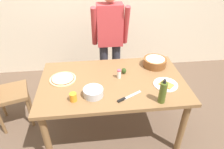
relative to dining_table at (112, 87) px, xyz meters
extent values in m
plane|color=brown|center=(0.00, 0.00, -0.67)|extent=(8.00, 8.00, 0.00)
cube|color=brown|center=(0.00, 0.00, 0.07)|extent=(1.60, 0.96, 0.04)
cylinder|color=brown|center=(-0.72, -0.40, -0.31)|extent=(0.07, 0.07, 0.72)
cylinder|color=brown|center=(0.72, -0.40, -0.31)|extent=(0.07, 0.07, 0.72)
cylinder|color=brown|center=(-0.72, 0.40, -0.31)|extent=(0.07, 0.07, 0.72)
cylinder|color=brown|center=(0.72, 0.40, -0.31)|extent=(0.07, 0.07, 0.72)
cylinder|color=#2D2D38|center=(-0.04, 0.76, -0.24)|extent=(0.12, 0.12, 0.85)
cylinder|color=#2D2D38|center=(0.14, 0.76, -0.24)|extent=(0.12, 0.12, 0.85)
cube|color=#B7383D|center=(0.05, 0.76, 0.46)|extent=(0.34, 0.20, 0.55)
cylinder|color=#B7383D|center=(-0.16, 0.71, 0.46)|extent=(0.07, 0.21, 0.55)
cylinder|color=#B7383D|center=(0.26, 0.71, 0.46)|extent=(0.07, 0.21, 0.55)
cube|color=brown|center=(-1.25, 0.28, -0.19)|extent=(0.50, 0.50, 0.05)
cylinder|color=brown|center=(-1.04, 0.16, -0.44)|extent=(0.04, 0.04, 0.45)
cylinder|color=brown|center=(-1.13, 0.49, -0.44)|extent=(0.04, 0.04, 0.45)
cylinder|color=brown|center=(-1.37, 0.07, -0.44)|extent=(0.04, 0.04, 0.45)
cylinder|color=brown|center=(-1.46, 0.39, -0.44)|extent=(0.04, 0.04, 0.45)
cylinder|color=beige|center=(-0.55, 0.09, 0.10)|extent=(0.29, 0.29, 0.01)
cylinder|color=#B22D1E|center=(-0.55, 0.09, 0.10)|extent=(0.26, 0.26, 0.00)
cylinder|color=beige|center=(-0.55, 0.09, 0.11)|extent=(0.24, 0.24, 0.00)
cylinder|color=white|center=(0.56, -0.14, 0.10)|extent=(0.26, 0.26, 0.01)
cube|color=#CC8438|center=(0.56, -0.16, 0.11)|extent=(0.17, 0.17, 0.01)
cylinder|color=brown|center=(0.55, 0.26, 0.14)|extent=(0.28, 0.28, 0.10)
ellipsoid|color=beige|center=(0.55, 0.26, 0.18)|extent=(0.25, 0.25, 0.05)
cylinder|color=#B7B7BC|center=(-0.22, -0.23, 0.13)|extent=(0.20, 0.20, 0.08)
cylinder|color=#47561E|center=(0.43, -0.40, 0.20)|extent=(0.07, 0.07, 0.22)
cylinder|color=black|center=(0.43, -0.40, 0.33)|extent=(0.03, 0.03, 0.04)
cylinder|color=orange|center=(-0.41, -0.29, 0.13)|extent=(0.07, 0.07, 0.08)
cylinder|color=white|center=(0.08, 0.05, 0.14)|extent=(0.04, 0.04, 0.09)
cylinder|color=#D84C66|center=(0.08, 0.05, 0.19)|extent=(0.04, 0.04, 0.02)
cube|color=silver|center=(0.17, -0.28, 0.09)|extent=(0.21, 0.13, 0.01)
cube|color=black|center=(0.05, -0.34, 0.10)|extent=(0.09, 0.06, 0.02)
ellipsoid|color=#2D4219|center=(0.15, 0.13, 0.13)|extent=(0.06, 0.06, 0.07)
camera|label=1|loc=(-0.21, -1.80, 1.38)|focal=32.19mm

